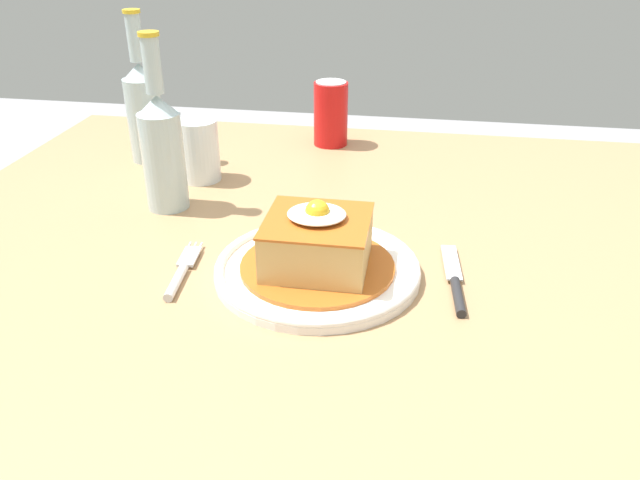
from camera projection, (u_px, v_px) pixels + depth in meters
dining_table at (375, 302)px, 0.92m from camera, size 1.38×1.05×0.72m
main_plate at (317, 269)px, 0.81m from camera, size 0.26×0.26×0.02m
sandwich_meal at (317, 244)px, 0.79m from camera, size 0.20×0.20×0.09m
fork at (181, 273)px, 0.81m from camera, size 0.03×0.14×0.01m
knife at (456, 286)px, 0.78m from camera, size 0.03×0.17×0.01m
soda_can at (331, 114)px, 1.23m from camera, size 0.07×0.07×0.12m
beer_bottle_clear at (144, 107)px, 1.14m from camera, size 0.06×0.06×0.27m
beer_bottle_clear_far at (162, 146)px, 0.95m from camera, size 0.06×0.06×0.27m
drinking_glass at (200, 154)px, 1.08m from camera, size 0.07×0.07×0.10m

